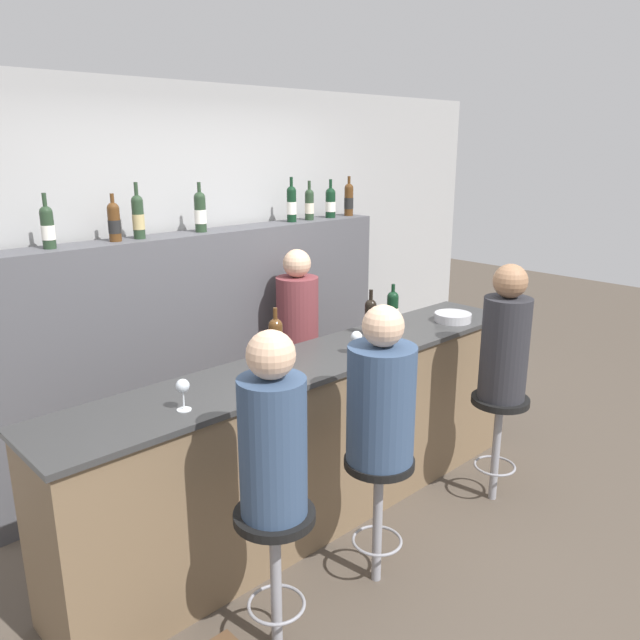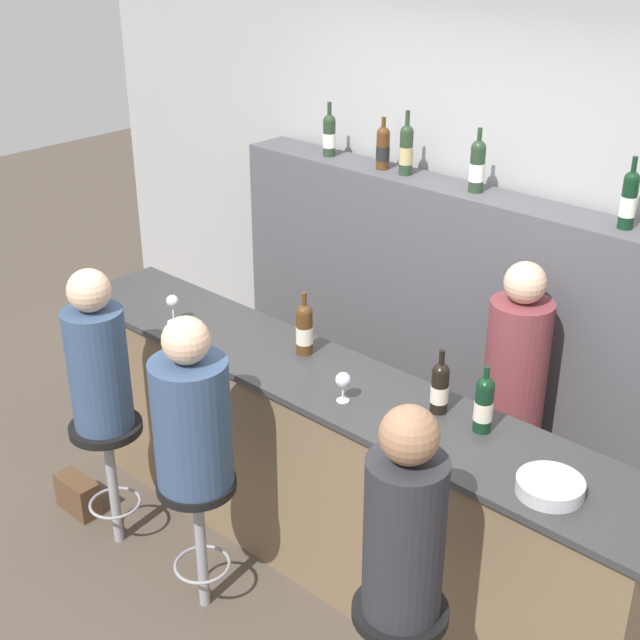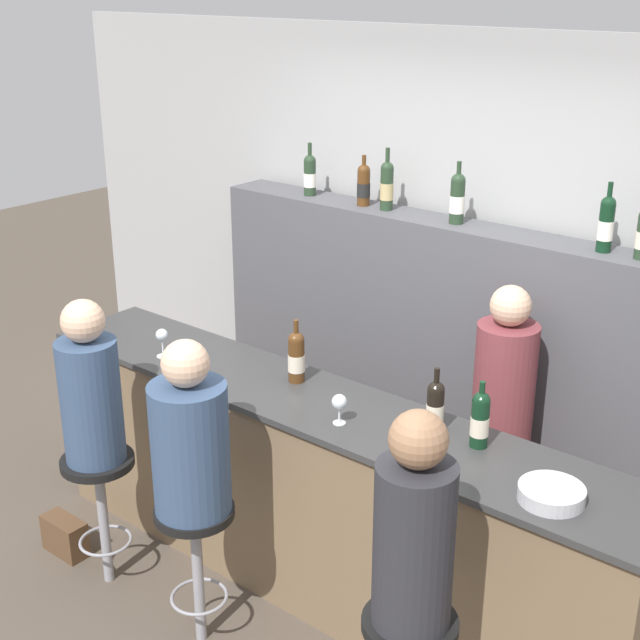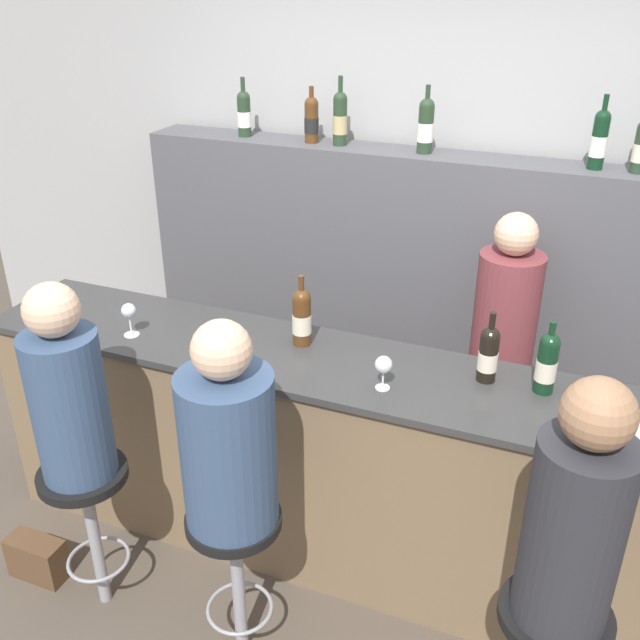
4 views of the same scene
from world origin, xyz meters
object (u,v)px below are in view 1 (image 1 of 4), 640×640
at_px(wine_bottle_backbar_0, 48,227).
at_px(wine_bottle_backbar_3, 200,211).
at_px(wine_bottle_backbar_2, 138,216).
at_px(bar_stool_right, 498,421).
at_px(wine_glass_0, 183,388).
at_px(wine_bottle_counter_2, 393,309).
at_px(wine_bottle_backbar_5, 309,204).
at_px(wine_bottle_backbar_1, 114,222).
at_px(bar_stool_middle, 379,487).
at_px(wine_bottle_counter_0, 276,340).
at_px(guest_seated_right, 505,339).
at_px(wine_bottle_backbar_7, 349,199).
at_px(wine_bottle_counter_1, 370,316).
at_px(wine_bottle_backbar_6, 330,202).
at_px(bartender, 298,358).
at_px(wine_bottle_backbar_4, 292,204).
at_px(metal_bowl, 453,317).
at_px(guest_seated_left, 273,435).
at_px(guest_seated_middle, 381,396).
at_px(wine_glass_1, 356,338).
at_px(bar_stool_left, 275,544).

distance_m(wine_bottle_backbar_0, wine_bottle_backbar_3, 1.00).
bearing_deg(wine_bottle_backbar_2, bar_stool_right, -51.79).
bearing_deg(bar_stool_right, wine_glass_0, 164.44).
bearing_deg(wine_bottle_backbar_3, wine_bottle_counter_2, -53.31).
relative_size(wine_bottle_backbar_0, wine_bottle_backbar_5, 1.04).
height_order(wine_bottle_counter_2, wine_bottle_backbar_1, wine_bottle_backbar_1).
xyz_separation_m(wine_bottle_backbar_2, bar_stool_middle, (0.27, -1.77, -1.23)).
distance_m(wine_bottle_counter_0, bar_stool_middle, 0.96).
xyz_separation_m(wine_bottle_counter_2, bar_stool_middle, (-0.95, -0.74, -0.61)).
xyz_separation_m(wine_bottle_counter_2, guest_seated_right, (0.17, -0.74, -0.08)).
height_order(wine_bottle_counter_2, wine_bottle_backbar_7, wine_bottle_backbar_7).
distance_m(wine_bottle_backbar_1, guest_seated_right, 2.45).
distance_m(wine_bottle_counter_1, wine_bottle_backbar_3, 1.33).
bearing_deg(wine_bottle_backbar_1, wine_bottle_backbar_2, 0.00).
height_order(wine_bottle_backbar_6, bartender, wine_bottle_backbar_6).
height_order(wine_bottle_backbar_4, metal_bowl, wine_bottle_backbar_4).
xyz_separation_m(wine_bottle_backbar_6, guest_seated_left, (-2.06, -1.77, -0.69)).
bearing_deg(wine_bottle_counter_2, wine_glass_0, -173.00).
bearing_deg(metal_bowl, wine_bottle_backbar_5, 99.54).
relative_size(metal_bowl, guest_seated_middle, 0.32).
bearing_deg(wine_glass_1, wine_bottle_backbar_4, 64.36).
xyz_separation_m(wine_bottle_backbar_0, bartender, (1.54, -0.36, -1.06)).
xyz_separation_m(metal_bowl, bartender, (-0.66, 0.86, -0.36)).
bearing_deg(bartender, wine_bottle_backbar_1, 162.42).
bearing_deg(bar_stool_left, guest_seated_left, 0.00).
height_order(wine_bottle_backbar_0, bar_stool_left, wine_bottle_backbar_0).
bearing_deg(guest_seated_right, guest_seated_left, -180.00).
bearing_deg(bar_stool_middle, wine_bottle_backbar_0, 114.97).
distance_m(wine_bottle_counter_0, metal_bowl, 1.43).
height_order(wine_bottle_backbar_1, wine_bottle_backbar_3, wine_bottle_backbar_3).
distance_m(wine_bottle_backbar_0, bar_stool_left, 2.15).
distance_m(wine_bottle_backbar_5, wine_glass_1, 1.60).
bearing_deg(wine_bottle_backbar_4, wine_bottle_counter_0, -134.68).
distance_m(wine_bottle_backbar_2, metal_bowl, 2.17).
bearing_deg(wine_glass_1, bar_stool_left, -153.49).
height_order(wine_bottle_counter_1, bar_stool_left, wine_bottle_counter_1).
bearing_deg(guest_seated_right, wine_bottle_backbar_5, 88.72).
bearing_deg(guest_seated_right, bar_stool_left, -180.00).
xyz_separation_m(wine_bottle_backbar_1, guest_seated_right, (1.55, -1.77, -0.68)).
xyz_separation_m(wine_bottle_counter_1, guest_seated_middle, (-0.74, -0.74, -0.11)).
bearing_deg(wine_bottle_backbar_7, wine_bottle_backbar_5, 180.00).
bearing_deg(bar_stool_right, wine_bottle_backbar_3, 118.04).
bearing_deg(guest_seated_left, bar_stool_right, 0.00).
height_order(metal_bowl, guest_seated_left, guest_seated_left).
distance_m(wine_bottle_counter_1, wine_glass_0, 1.51).
bearing_deg(wine_bottle_backbar_0, bartender, -13.26).
distance_m(wine_bottle_counter_2, bar_stool_left, 1.88).
bearing_deg(wine_bottle_counter_1, guest_seated_right, -62.24).
bearing_deg(wine_bottle_counter_1, bar_stool_middle, -134.98).
bearing_deg(wine_bottle_backbar_1, wine_bottle_backbar_5, 0.00).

